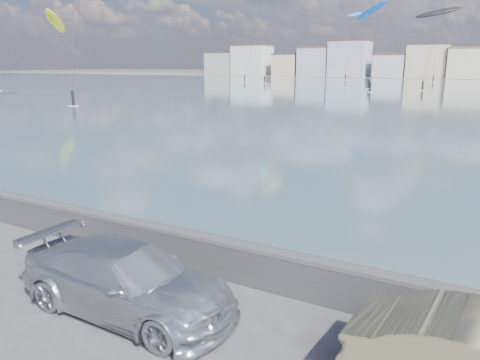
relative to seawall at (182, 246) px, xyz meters
name	(u,v)px	position (x,y,z in m)	size (l,w,h in m)	color
ground	(108,313)	(0.00, -2.70, -0.58)	(700.00, 700.00, 0.00)	#333335
bay_water	(467,92)	(0.00, 88.80, -0.58)	(500.00, 177.00, 0.00)	#385B64
seawall	(182,246)	(0.00, 0.00, 0.00)	(400.00, 0.36, 1.08)	#28282B
car_silver	(127,279)	(0.34, -2.41, 0.16)	(2.06, 5.08, 1.47)	silver
kitesurfer_5	(372,12)	(-23.39, 105.97, 16.40)	(8.96, 16.56, 19.70)	blue
kitesurfer_13	(438,13)	(-8.59, 104.49, 15.21)	(9.94, 16.50, 17.76)	black
kitesurfer_18	(55,22)	(-80.59, 63.32, 13.38)	(7.24, 19.31, 16.74)	yellow
kitesurfer_19	(355,15)	(-41.67, 154.16, 20.49)	(4.70, 15.05, 22.98)	blue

